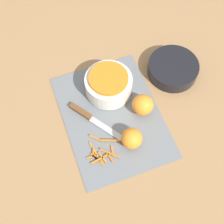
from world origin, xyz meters
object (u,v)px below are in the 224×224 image
orange_left (132,138)px  orange_right (143,105)px  knife (88,116)px  bowl_dark (173,69)px  bowl_speckled (109,84)px

orange_left → orange_right: 0.14m
knife → orange_right: size_ratio=2.79×
knife → orange_left: orange_left is taller
bowl_dark → orange_left: orange_left is taller
bowl_speckled → knife: 0.14m
bowl_speckled → orange_left: (0.23, 0.00, -0.01)m
bowl_speckled → orange_right: bearing=35.3°
bowl_dark → orange_right: 0.22m
bowl_dark → orange_left: 0.35m
knife → orange_left: size_ratio=2.94×
bowl_speckled → orange_left: bowl_speckled is taller
orange_right → orange_left: bearing=-38.7°
bowl_dark → orange_right: size_ratio=2.51×
bowl_dark → orange_left: bearing=-49.7°
knife → orange_right: bearing=43.4°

